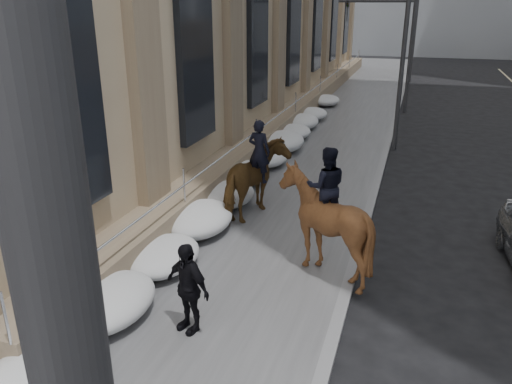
# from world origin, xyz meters

# --- Properties ---
(ground) EXTENTS (140.00, 140.00, 0.00)m
(ground) POSITION_xyz_m (0.00, 0.00, 0.00)
(ground) COLOR black
(ground) RESTS_ON ground
(sidewalk) EXTENTS (5.00, 80.00, 0.12)m
(sidewalk) POSITION_xyz_m (0.00, 10.00, 0.06)
(sidewalk) COLOR #4D4D4F
(sidewalk) RESTS_ON ground
(curb) EXTENTS (0.24, 80.00, 0.12)m
(curb) POSITION_xyz_m (2.62, 10.00, 0.06)
(curb) COLOR slate
(curb) RESTS_ON ground
(streetlight_mid) EXTENTS (1.71, 0.24, 8.00)m
(streetlight_mid) POSITION_xyz_m (2.74, 14.00, 4.58)
(streetlight_mid) COLOR #2D2D30
(streetlight_mid) RESTS_ON ground
(streetlight_far) EXTENTS (1.71, 0.24, 8.00)m
(streetlight_far) POSITION_xyz_m (2.74, 34.00, 4.58)
(streetlight_far) COLOR #2D2D30
(streetlight_far) RESTS_ON ground
(traffic_signal) EXTENTS (4.10, 0.22, 6.00)m
(traffic_signal) POSITION_xyz_m (2.07, 22.00, 4.00)
(traffic_signal) COLOR #2D2D30
(traffic_signal) RESTS_ON ground
(snow_bank) EXTENTS (1.70, 18.10, 0.76)m
(snow_bank) POSITION_xyz_m (-1.42, 8.11, 0.47)
(snow_bank) COLOR silver
(snow_bank) RESTS_ON sidewalk
(mounted_horse_left) EXTENTS (1.51, 2.58, 2.68)m
(mounted_horse_left) POSITION_xyz_m (-0.35, 5.45, 1.20)
(mounted_horse_left) COLOR #483015
(mounted_horse_left) RESTS_ON sidewalk
(mounted_horse_right) EXTENTS (2.39, 2.54, 2.81)m
(mounted_horse_right) POSITION_xyz_m (1.97, 2.97, 1.35)
(mounted_horse_right) COLOR #452813
(mounted_horse_right) RESTS_ON sidewalk
(pedestrian) EXTENTS (1.09, 0.77, 1.71)m
(pedestrian) POSITION_xyz_m (0.09, 0.14, 0.98)
(pedestrian) COLOR black
(pedestrian) RESTS_ON sidewalk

